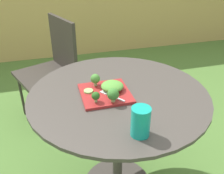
{
  "coord_description": "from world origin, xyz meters",
  "views": [
    {
      "loc": [
        -0.34,
        -1.1,
        1.44
      ],
      "look_at": [
        -0.04,
        -0.0,
        0.78
      ],
      "focal_mm": 40.78,
      "sensor_mm": 36.0,
      "label": 1
    }
  ],
  "objects_px": {
    "patio_chair": "(53,63)",
    "drinking_glass": "(140,123)",
    "fork": "(110,95)",
    "salad_plate": "(105,93)"
  },
  "relations": [
    {
      "from": "patio_chair",
      "to": "fork",
      "type": "bearing_deg",
      "value": -76.58
    },
    {
      "from": "drinking_glass",
      "to": "fork",
      "type": "relative_size",
      "value": 0.95
    },
    {
      "from": "patio_chair",
      "to": "fork",
      "type": "xyz_separation_m",
      "value": [
        0.24,
        -1.01,
        0.23
      ]
    },
    {
      "from": "patio_chair",
      "to": "drinking_glass",
      "type": "relative_size",
      "value": 6.95
    },
    {
      "from": "drinking_glass",
      "to": "fork",
      "type": "height_order",
      "value": "drinking_glass"
    },
    {
      "from": "salad_plate",
      "to": "fork",
      "type": "relative_size",
      "value": 1.86
    },
    {
      "from": "patio_chair",
      "to": "drinking_glass",
      "type": "xyz_separation_m",
      "value": [
        0.29,
        -1.32,
        0.28
      ]
    },
    {
      "from": "drinking_glass",
      "to": "fork",
      "type": "distance_m",
      "value": 0.31
    },
    {
      "from": "patio_chair",
      "to": "drinking_glass",
      "type": "height_order",
      "value": "patio_chair"
    },
    {
      "from": "drinking_glass",
      "to": "fork",
      "type": "bearing_deg",
      "value": 98.4
    }
  ]
}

